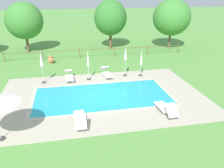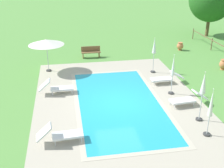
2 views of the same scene
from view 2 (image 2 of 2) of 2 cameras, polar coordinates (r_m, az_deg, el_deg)
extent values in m
plane|color=#599342|center=(15.80, 1.31, -3.66)|extent=(160.00, 160.00, 0.00)
cube|color=#B2A893|center=(15.80, 1.31, -3.64)|extent=(13.69, 9.03, 0.01)
cube|color=#23A8C1|center=(15.80, 1.31, -3.64)|extent=(8.93, 4.28, 0.01)
cube|color=#C0B59F|center=(16.34, 9.13, -2.97)|extent=(9.41, 0.24, 0.01)
cube|color=#C0B59F|center=(15.56, -6.90, -4.24)|extent=(9.41, 0.24, 0.01)
cube|color=#C0B59F|center=(12.00, 5.60, -13.51)|extent=(0.24, 4.28, 0.01)
cube|color=#C0B59F|center=(19.93, -1.20, 2.32)|extent=(0.24, 4.28, 0.01)
cube|color=white|center=(18.29, 9.72, 1.01)|extent=(0.64, 1.32, 0.07)
cube|color=white|center=(18.60, 12.71, 1.80)|extent=(0.62, 0.79, 0.46)
cube|color=silver|center=(18.31, 9.71, 0.85)|extent=(0.61, 1.29, 0.04)
cylinder|color=silver|center=(17.96, 8.32, 0.06)|extent=(0.04, 0.04, 0.28)
cylinder|color=silver|center=(18.40, 7.80, 0.68)|extent=(0.04, 0.04, 0.28)
cylinder|color=silver|center=(18.34, 11.58, 0.33)|extent=(0.04, 0.04, 0.28)
cylinder|color=silver|center=(18.77, 10.99, 0.93)|extent=(0.04, 0.04, 0.28)
cube|color=white|center=(12.65, -8.75, -9.84)|extent=(0.69, 1.34, 0.07)
cube|color=white|center=(12.49, -13.29, -9.21)|extent=(0.64, 0.72, 0.61)
cube|color=silver|center=(12.68, -8.74, -10.05)|extent=(0.65, 1.31, 0.04)
cylinder|color=silver|center=(13.00, -6.36, -9.62)|extent=(0.04, 0.04, 0.28)
cylinder|color=silver|center=(12.58, -6.04, -10.86)|extent=(0.04, 0.04, 0.28)
cylinder|color=silver|center=(12.95, -11.29, -10.12)|extent=(0.04, 0.04, 0.28)
cylinder|color=silver|center=(12.52, -11.15, -11.39)|extent=(0.04, 0.04, 0.28)
cube|color=white|center=(15.77, 13.72, -3.15)|extent=(0.71, 1.35, 0.07)
cube|color=white|center=(16.15, 16.95, -1.99)|extent=(0.66, 0.80, 0.51)
cube|color=silver|center=(15.79, 13.70, -3.33)|extent=(0.68, 1.32, 0.04)
cylinder|color=silver|center=(15.41, 12.27, -4.40)|extent=(0.04, 0.04, 0.28)
cylinder|color=silver|center=(15.81, 11.46, -3.57)|extent=(0.04, 0.04, 0.28)
cylinder|color=silver|center=(15.91, 15.84, -3.86)|extent=(0.04, 0.04, 0.28)
cylinder|color=silver|center=(16.30, 14.97, -3.07)|extent=(0.04, 0.04, 0.28)
cube|color=white|center=(16.99, -9.83, -0.81)|extent=(0.60, 1.30, 0.07)
cube|color=white|center=(16.92, -13.16, -0.17)|extent=(0.60, 0.68, 0.61)
cube|color=silver|center=(17.01, -9.82, -0.98)|extent=(0.57, 1.27, 0.04)
cylinder|color=silver|center=(17.29, -7.98, -0.87)|extent=(0.04, 0.04, 0.28)
cylinder|color=silver|center=(16.83, -7.90, -1.58)|extent=(0.04, 0.04, 0.28)
cylinder|color=silver|center=(17.31, -11.63, -1.12)|extent=(0.04, 0.04, 0.28)
cylinder|color=silver|center=(16.85, -11.65, -1.83)|extent=(0.04, 0.04, 0.28)
cylinder|color=#383838|center=(20.66, -12.34, 2.63)|extent=(0.36, 0.36, 0.08)
cylinder|color=#B2B5B7|center=(20.31, -12.60, 5.47)|extent=(0.04, 0.04, 2.23)
cone|color=white|center=(20.04, -12.84, 8.06)|extent=(2.39, 2.39, 0.36)
sphere|color=white|center=(19.99, -12.89, 8.59)|extent=(0.06, 0.06, 0.06)
cylinder|color=#383838|center=(13.70, 18.17, -9.39)|extent=(0.32, 0.32, 0.08)
cylinder|color=#B2B5B7|center=(13.47, 18.41, -7.76)|extent=(0.04, 0.04, 0.99)
cone|color=white|center=(12.95, 19.03, -3.53)|extent=(0.22, 0.22, 1.24)
sphere|color=white|center=(12.68, 19.41, -0.95)|extent=(0.05, 0.05, 0.05)
cylinder|color=#383838|center=(20.14, 8.05, 2.41)|extent=(0.32, 0.32, 0.08)
cylinder|color=#B2B5B7|center=(19.91, 8.16, 4.17)|extent=(0.04, 0.04, 1.39)
cone|color=white|center=(19.55, 8.36, 7.49)|extent=(0.27, 0.27, 1.01)
sphere|color=white|center=(19.42, 8.45, 8.99)|extent=(0.05, 0.05, 0.05)
cylinder|color=#383838|center=(17.13, 11.53, -1.75)|extent=(0.32, 0.32, 0.08)
cylinder|color=#B2B5B7|center=(16.91, 11.68, -0.08)|extent=(0.04, 0.04, 1.17)
cone|color=white|center=(16.48, 12.01, 3.66)|extent=(0.21, 0.21, 1.18)
sphere|color=white|center=(16.29, 12.19, 5.68)|extent=(0.05, 0.05, 0.05)
cylinder|color=#383838|center=(14.76, 16.75, -6.67)|extent=(0.32, 0.32, 0.08)
cylinder|color=#B2B5B7|center=(14.44, 17.07, -4.33)|extent=(0.04, 0.04, 1.44)
cone|color=white|center=(13.93, 17.66, 0.19)|extent=(0.27, 0.27, 1.04)
sphere|color=white|center=(13.74, 17.94, 2.26)|extent=(0.05, 0.05, 0.05)
cube|color=brown|center=(22.92, -4.17, 6.27)|extent=(0.45, 1.50, 0.06)
cube|color=brown|center=(23.04, -4.24, 6.96)|extent=(0.06, 1.50, 0.40)
cube|color=brown|center=(23.06, -2.57, 5.80)|extent=(0.40, 0.06, 0.41)
cube|color=brown|center=(22.94, -5.74, 5.61)|extent=(0.40, 0.06, 0.41)
cylinder|color=#C67547|center=(25.56, 13.21, 6.60)|extent=(0.30, 0.30, 0.08)
ellipsoid|color=#C67547|center=(25.47, 13.28, 7.29)|extent=(0.55, 0.55, 0.57)
cylinder|color=#C67547|center=(25.40, 13.34, 7.90)|extent=(0.41, 0.41, 0.06)
cylinder|color=#C67547|center=(21.88, 20.98, 2.77)|extent=(0.31, 0.31, 0.08)
ellipsoid|color=#C67547|center=(21.77, 21.12, 3.64)|extent=(0.57, 0.57, 0.63)
cylinder|color=#C67547|center=(21.67, 21.24, 4.42)|extent=(0.43, 0.43, 0.06)
cylinder|color=brown|center=(29.43, 15.70, 9.52)|extent=(0.08, 0.08, 1.05)
cylinder|color=brown|center=(26.22, 19.06, 7.45)|extent=(0.08, 0.08, 1.05)
cylinder|color=brown|center=(30.99, 18.35, 10.78)|extent=(0.32, 0.32, 1.99)
camera|label=1|loc=(19.41, -46.75, 14.84)|focal=36.54mm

